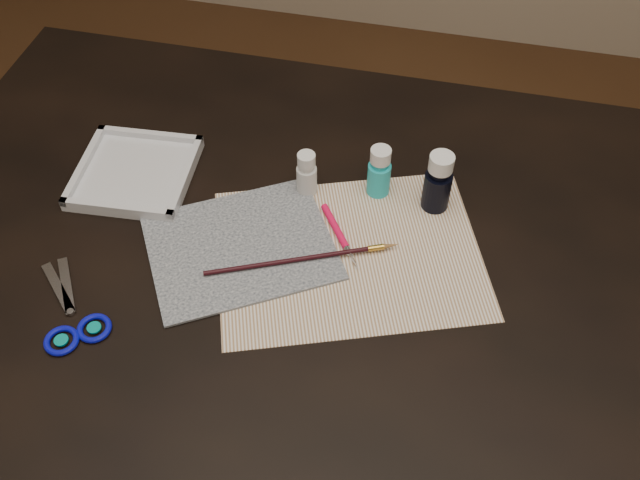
% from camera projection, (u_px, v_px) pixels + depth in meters
% --- Properties ---
extents(ground, '(3.50, 3.50, 0.02)m').
position_uv_depth(ground, '(320.00, 475.00, 1.58)').
color(ground, '#422614').
rests_on(ground, ground).
extents(table, '(1.30, 0.90, 0.75)m').
position_uv_depth(table, '(320.00, 391.00, 1.29)').
color(table, black).
rests_on(table, ground).
extents(paper, '(0.45, 0.39, 0.00)m').
position_uv_depth(paper, '(349.00, 253.00, 1.01)').
color(paper, white).
rests_on(paper, table).
extents(canvas, '(0.33, 0.31, 0.00)m').
position_uv_depth(canvas, '(241.00, 247.00, 1.02)').
color(canvas, black).
rests_on(canvas, paper).
extents(paint_bottle_white, '(0.04, 0.04, 0.08)m').
position_uv_depth(paint_bottle_white, '(307.00, 173.00, 1.06)').
color(paint_bottle_white, silver).
rests_on(paint_bottle_white, table).
extents(paint_bottle_cyan, '(0.04, 0.04, 0.09)m').
position_uv_depth(paint_bottle_cyan, '(379.00, 171.00, 1.06)').
color(paint_bottle_cyan, '#20C1CF').
rests_on(paint_bottle_cyan, table).
extents(paint_bottle_navy, '(0.05, 0.05, 0.10)m').
position_uv_depth(paint_bottle_navy, '(438.00, 182.00, 1.04)').
color(paint_bottle_navy, black).
rests_on(paint_bottle_navy, table).
extents(paintbrush, '(0.26, 0.12, 0.01)m').
position_uv_depth(paintbrush, '(303.00, 259.00, 0.99)').
color(paintbrush, black).
rests_on(paintbrush, canvas).
extents(craft_knife, '(0.08, 0.11, 0.01)m').
position_uv_depth(craft_knife, '(340.00, 236.00, 1.03)').
color(craft_knife, '#F60E4A').
rests_on(craft_knife, paper).
extents(scissors, '(0.19, 0.19, 0.01)m').
position_uv_depth(scissors, '(63.00, 305.00, 0.95)').
color(scissors, silver).
rests_on(scissors, table).
extents(palette_tray, '(0.19, 0.19, 0.02)m').
position_uv_depth(palette_tray, '(135.00, 172.00, 1.10)').
color(palette_tray, silver).
rests_on(palette_tray, table).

